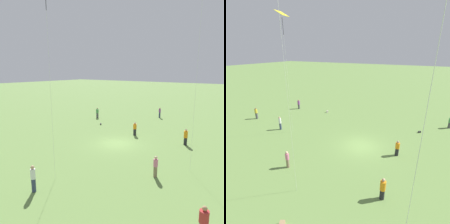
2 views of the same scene
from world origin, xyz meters
TOP-DOWN VIEW (x-y plane):
  - ground_plane at (0.00, 0.00)m, footprint 240.00×240.00m
  - person_0 at (-3.96, 6.24)m, footprint 0.45×0.45m
  - person_2 at (9.03, 11.16)m, footprint 0.47×0.47m
  - person_4 at (-3.87, 0.01)m, footprint 0.59×0.59m
  - person_5 at (4.59, 6.67)m, footprint 0.47×0.47m
  - person_6 at (11.21, 0.99)m, footprint 0.44×0.44m
  - person_7 at (-9.04, -10.28)m, footprint 0.59×0.59m
  - person_8 at (-15.16, -1.66)m, footprint 0.41×0.41m
  - picnic_bag_1 at (-5.53, -6.75)m, footprint 0.39×0.38m

SIDE VIEW (x-z plane):
  - ground_plane at x=0.00m, z-range 0.00..0.00m
  - picnic_bag_1 at x=-5.53m, z-range 0.00..0.21m
  - person_4 at x=-3.87m, z-range -0.02..1.64m
  - person_7 at x=-9.04m, z-range -0.02..1.67m
  - person_5 at x=4.59m, z-range 0.01..1.67m
  - person_2 at x=9.03m, z-range -0.02..1.74m
  - person_0 at x=-3.96m, z-range -0.01..1.77m
  - person_8 at x=-15.16m, z-range 0.02..1.77m
  - person_6 at x=11.21m, z-range 0.02..1.86m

